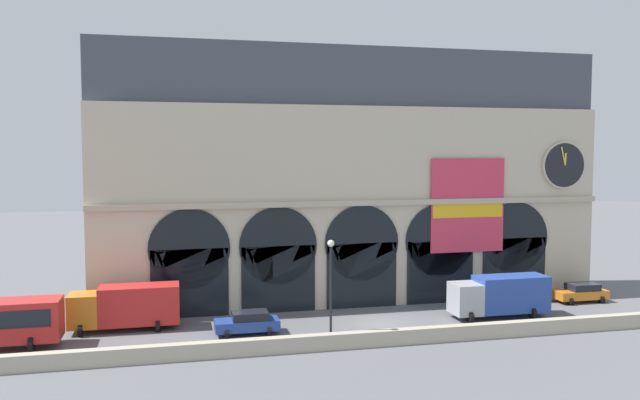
{
  "coord_description": "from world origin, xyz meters",
  "views": [
    {
      "loc": [
        -14.76,
        -43.48,
        12.47
      ],
      "look_at": [
        -3.44,
        5.0,
        8.76
      ],
      "focal_mm": 35.69,
      "sensor_mm": 36.0,
      "label": 1
    }
  ],
  "objects": [
    {
      "name": "box_truck_mideast",
      "position": [
        9.36,
        -0.32,
        1.7
      ],
      "size": [
        7.5,
        2.91,
        3.12
      ],
      "color": "#ADB2B7",
      "rests_on": "ground"
    },
    {
      "name": "street_lamp_quayside",
      "position": [
        -4.92,
        -4.38,
        4.41
      ],
      "size": [
        0.44,
        0.44,
        6.9
      ],
      "color": "black",
      "rests_on": "ground"
    },
    {
      "name": "quay_parapet_wall",
      "position": [
        0.0,
        -5.18,
        0.51
      ],
      "size": [
        90.0,
        0.7,
        1.02
      ],
      "primitive_type": "cube",
      "color": "#B2A891",
      "rests_on": "ground"
    },
    {
      "name": "box_truck_west",
      "position": [
        -18.03,
        2.5,
        1.7
      ],
      "size": [
        7.5,
        2.91,
        3.12
      ],
      "color": "orange",
      "rests_on": "ground"
    },
    {
      "name": "ground_plane",
      "position": [
        0.0,
        0.0,
        0.0
      ],
      "size": [
        200.0,
        200.0,
        0.0
      ],
      "primitive_type": "plane",
      "color": "slate"
    },
    {
      "name": "car_midwest",
      "position": [
        -9.83,
        -0.47,
        0.8
      ],
      "size": [
        4.4,
        2.22,
        1.55
      ],
      "color": "#28479E",
      "rests_on": "ground"
    },
    {
      "name": "car_east",
      "position": [
        18.43,
        2.6,
        0.8
      ],
      "size": [
        4.4,
        2.22,
        1.55
      ],
      "color": "orange",
      "rests_on": "ground"
    },
    {
      "name": "station_building",
      "position": [
        0.03,
        7.97,
        10.22
      ],
      "size": [
        42.03,
        6.33,
        21.0
      ],
      "color": "beige",
      "rests_on": "ground"
    }
  ]
}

